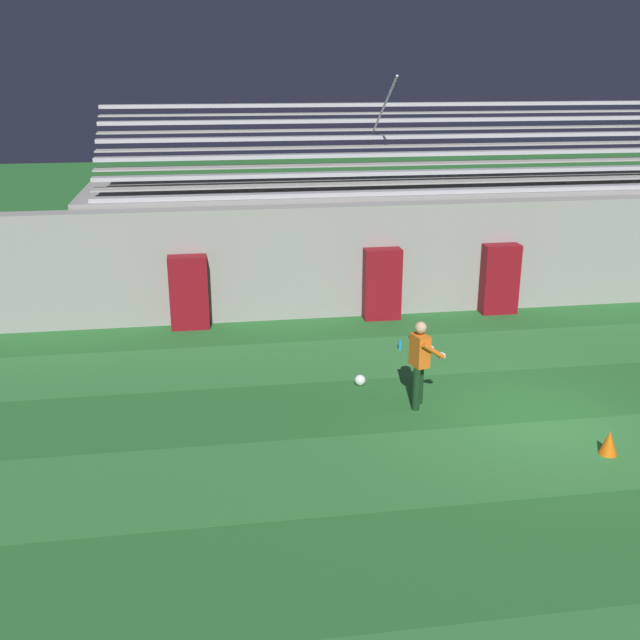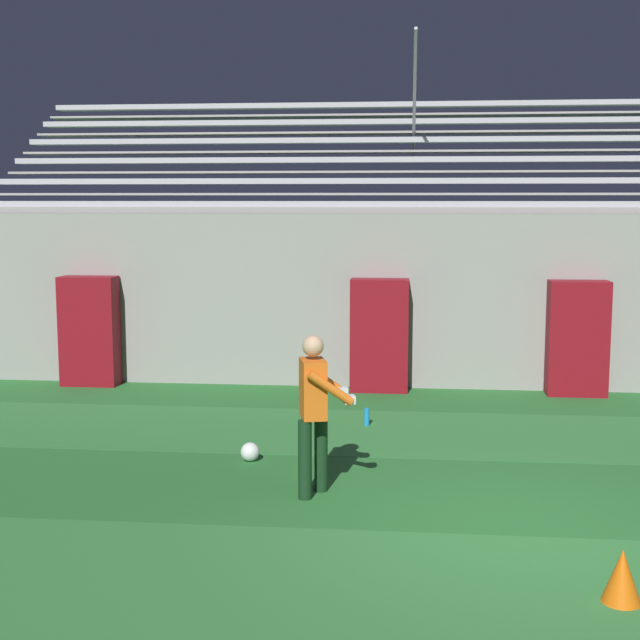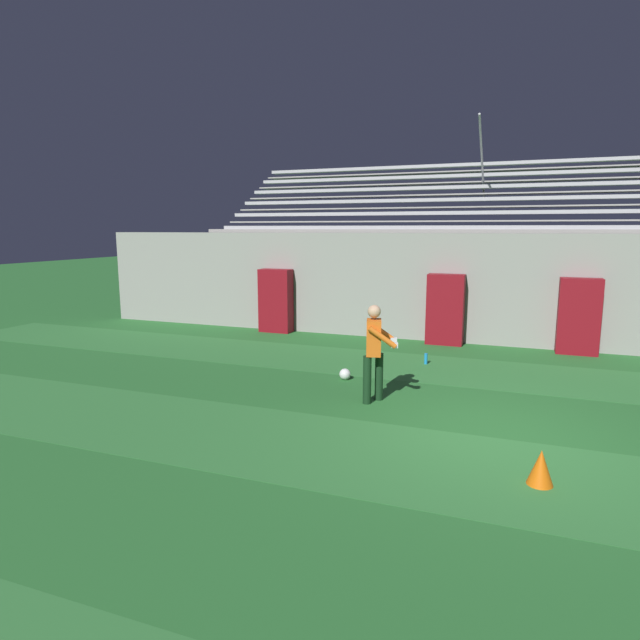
{
  "view_description": "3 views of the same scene",
  "coord_description": "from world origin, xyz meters",
  "px_view_note": "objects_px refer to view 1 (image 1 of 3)",
  "views": [
    {
      "loc": [
        -5.78,
        -11.45,
        6.04
      ],
      "look_at": [
        -3.63,
        2.44,
        1.24
      ],
      "focal_mm": 42.0,
      "sensor_mm": 36.0,
      "label": 1
    },
    {
      "loc": [
        -1.09,
        -8.0,
        3.04
      ],
      "look_at": [
        -2.07,
        1.88,
        1.68
      ],
      "focal_mm": 50.0,
      "sensor_mm": 36.0,
      "label": 2
    },
    {
      "loc": [
        0.19,
        -7.69,
        2.92
      ],
      "look_at": [
        -3.33,
        1.7,
        1.2
      ],
      "focal_mm": 30.0,
      "sensor_mm": 36.0,
      "label": 3
    }
  ],
  "objects_px": {
    "padding_pillar_gate_left": "(382,284)",
    "goalkeeper": "(420,359)",
    "padding_pillar_gate_right": "(500,279)",
    "soccer_ball": "(360,380)",
    "water_bottle": "(400,345)",
    "padding_pillar_far_left": "(189,292)",
    "traffic_cone": "(609,443)"
  },
  "relations": [
    {
      "from": "padding_pillar_far_left",
      "to": "water_bottle",
      "type": "xyz_separation_m",
      "value": [
        4.65,
        -2.23,
        -0.77
      ]
    },
    {
      "from": "soccer_ball",
      "to": "padding_pillar_gate_right",
      "type": "bearing_deg",
      "value": 42.08
    },
    {
      "from": "padding_pillar_gate_right",
      "to": "water_bottle",
      "type": "height_order",
      "value": "padding_pillar_gate_right"
    },
    {
      "from": "padding_pillar_gate_right",
      "to": "padding_pillar_far_left",
      "type": "height_order",
      "value": "same"
    },
    {
      "from": "padding_pillar_gate_right",
      "to": "soccer_ball",
      "type": "height_order",
      "value": "padding_pillar_gate_right"
    },
    {
      "from": "soccer_ball",
      "to": "water_bottle",
      "type": "distance_m",
      "value": 2.19
    },
    {
      "from": "padding_pillar_gate_right",
      "to": "padding_pillar_far_left",
      "type": "distance_m",
      "value": 7.8
    },
    {
      "from": "padding_pillar_gate_left",
      "to": "padding_pillar_far_left",
      "type": "distance_m",
      "value": 4.73
    },
    {
      "from": "padding_pillar_gate_left",
      "to": "traffic_cone",
      "type": "height_order",
      "value": "padding_pillar_gate_left"
    },
    {
      "from": "soccer_ball",
      "to": "traffic_cone",
      "type": "bearing_deg",
      "value": -44.16
    },
    {
      "from": "goalkeeper",
      "to": "traffic_cone",
      "type": "distance_m",
      "value": 3.49
    },
    {
      "from": "padding_pillar_gate_right",
      "to": "soccer_ball",
      "type": "bearing_deg",
      "value": -137.92
    },
    {
      "from": "padding_pillar_gate_left",
      "to": "water_bottle",
      "type": "xyz_separation_m",
      "value": [
        -0.09,
        -2.23,
        -0.77
      ]
    },
    {
      "from": "padding_pillar_gate_left",
      "to": "water_bottle",
      "type": "bearing_deg",
      "value": -92.3
    },
    {
      "from": "padding_pillar_gate_right",
      "to": "water_bottle",
      "type": "bearing_deg",
      "value": -144.72
    },
    {
      "from": "water_bottle",
      "to": "padding_pillar_far_left",
      "type": "bearing_deg",
      "value": 154.33
    },
    {
      "from": "padding_pillar_far_left",
      "to": "goalkeeper",
      "type": "relative_size",
      "value": 1.07
    },
    {
      "from": "traffic_cone",
      "to": "padding_pillar_far_left",
      "type": "bearing_deg",
      "value": 132.82
    },
    {
      "from": "goalkeeper",
      "to": "padding_pillar_gate_right",
      "type": "bearing_deg",
      "value": 55.15
    },
    {
      "from": "soccer_ball",
      "to": "water_bottle",
      "type": "height_order",
      "value": "water_bottle"
    },
    {
      "from": "padding_pillar_gate_right",
      "to": "soccer_ball",
      "type": "distance_m",
      "value": 6.03
    },
    {
      "from": "padding_pillar_far_left",
      "to": "padding_pillar_gate_right",
      "type": "bearing_deg",
      "value": 0.0
    },
    {
      "from": "padding_pillar_gate_left",
      "to": "padding_pillar_gate_right",
      "type": "xyz_separation_m",
      "value": [
        3.07,
        0.0,
        0.0
      ]
    },
    {
      "from": "water_bottle",
      "to": "soccer_ball",
      "type": "bearing_deg",
      "value": -125.83
    },
    {
      "from": "padding_pillar_gate_left",
      "to": "padding_pillar_gate_right",
      "type": "distance_m",
      "value": 3.07
    },
    {
      "from": "padding_pillar_far_left",
      "to": "water_bottle",
      "type": "relative_size",
      "value": 7.45
    },
    {
      "from": "padding_pillar_gate_right",
      "to": "padding_pillar_far_left",
      "type": "xyz_separation_m",
      "value": [
        -7.8,
        0.0,
        0.0
      ]
    },
    {
      "from": "padding_pillar_gate_left",
      "to": "goalkeeper",
      "type": "height_order",
      "value": "padding_pillar_gate_left"
    },
    {
      "from": "goalkeeper",
      "to": "traffic_cone",
      "type": "bearing_deg",
      "value": -41.08
    },
    {
      "from": "padding_pillar_gate_right",
      "to": "water_bottle",
      "type": "xyz_separation_m",
      "value": [
        -3.16,
        -2.23,
        -0.77
      ]
    },
    {
      "from": "padding_pillar_far_left",
      "to": "soccer_ball",
      "type": "xyz_separation_m",
      "value": [
        3.37,
        -4.0,
        -0.78
      ]
    },
    {
      "from": "padding_pillar_gate_left",
      "to": "goalkeeper",
      "type": "xyz_separation_m",
      "value": [
        -0.49,
        -5.11,
        0.06
      ]
    }
  ]
}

